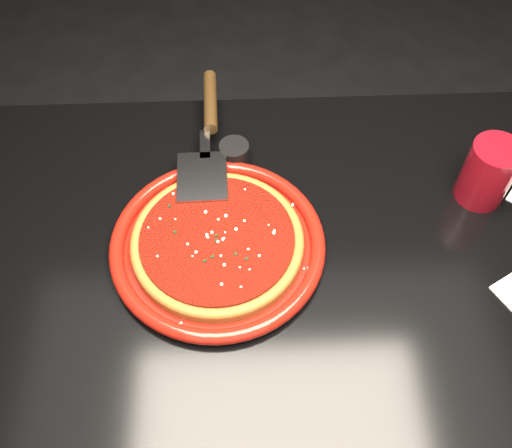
{
  "coord_description": "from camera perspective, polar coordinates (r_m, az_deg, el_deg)",
  "views": [
    {
      "loc": [
        -0.09,
        -0.42,
        1.49
      ],
      "look_at": [
        -0.07,
        0.1,
        0.77
      ],
      "focal_mm": 40.0,
      "sensor_mm": 36.0,
      "label": 1
    }
  ],
  "objects": [
    {
      "name": "pizza_sauce",
      "position": [
        0.86,
        -3.91,
        -1.47
      ],
      "size": [
        0.27,
        0.27,
        0.01
      ],
      "primitive_type": "cylinder",
      "rotation": [
        0.0,
        0.0,
        -0.19
      ],
      "color": "maroon",
      "rests_on": "plate"
    },
    {
      "name": "pizza_server",
      "position": [
        0.98,
        -4.85,
        8.95
      ],
      "size": [
        0.1,
        0.35,
        0.03
      ],
      "primitive_type": null,
      "rotation": [
        0.0,
        0.0,
        0.02
      ],
      "color": "silver",
      "rests_on": "plate"
    },
    {
      "name": "basil_flecks",
      "position": [
        0.86,
        -3.93,
        -1.26
      ],
      "size": [
        0.21,
        0.21,
        0.0
      ],
      "primitive_type": null,
      "color": "black",
      "rests_on": "plate"
    },
    {
      "name": "floor",
      "position": [
        1.56,
        3.02,
        -19.68
      ],
      "size": [
        4.0,
        4.0,
        0.01
      ],
      "primitive_type": "cube",
      "color": "black",
      "rests_on": "ground"
    },
    {
      "name": "ramekin",
      "position": [
        0.98,
        -2.19,
        7.06
      ],
      "size": [
        0.07,
        0.07,
        0.04
      ],
      "primitive_type": "cylinder",
      "rotation": [
        0.0,
        0.0,
        -0.37
      ],
      "color": "black",
      "rests_on": "table"
    },
    {
      "name": "pizza_crust_rim",
      "position": [
        0.87,
        -3.89,
        -1.65
      ],
      "size": [
        0.31,
        0.31,
        0.02
      ],
      "primitive_type": "torus",
      "rotation": [
        0.0,
        0.0,
        -0.19
      ],
      "color": "brown",
      "rests_on": "plate"
    },
    {
      "name": "pizza_crust",
      "position": [
        0.87,
        -3.87,
        -1.89
      ],
      "size": [
        0.31,
        0.31,
        0.01
      ],
      "primitive_type": "cylinder",
      "rotation": [
        0.0,
        0.0,
        -0.19
      ],
      "color": "brown",
      "rests_on": "plate"
    },
    {
      "name": "parmesan_dusting",
      "position": [
        0.86,
        -3.94,
        -1.23
      ],
      "size": [
        0.23,
        0.23,
        0.01
      ],
      "primitive_type": null,
      "color": "#F5EAC3",
      "rests_on": "plate"
    },
    {
      "name": "plate",
      "position": [
        0.87,
        -3.86,
        -2.02
      ],
      "size": [
        0.39,
        0.39,
        0.02
      ],
      "primitive_type": "cylinder",
      "rotation": [
        0.0,
        0.0,
        -0.19
      ],
      "color": "maroon",
      "rests_on": "table"
    },
    {
      "name": "table",
      "position": [
        1.19,
        3.83,
        -14.75
      ],
      "size": [
        1.2,
        0.8,
        0.75
      ],
      "primitive_type": "cube",
      "color": "black",
      "rests_on": "floor"
    },
    {
      "name": "cup",
      "position": [
        0.97,
        22.18,
        4.78
      ],
      "size": [
        0.1,
        0.1,
        0.11
      ],
      "primitive_type": "cylinder",
      "rotation": [
        0.0,
        0.0,
        -0.43
      ],
      "color": "maroon",
      "rests_on": "table"
    }
  ]
}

